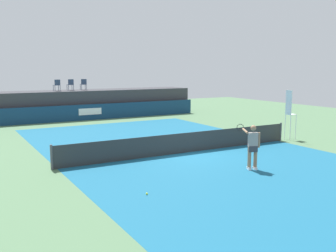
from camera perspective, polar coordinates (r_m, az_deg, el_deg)
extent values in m
plane|color=#4C704C|center=(20.80, -1.85, -2.41)|extent=(48.00, 48.00, 0.00)
cube|color=#16597A|center=(18.25, 2.56, -3.96)|extent=(12.00, 22.00, 0.00)
cube|color=navy|center=(30.30, -11.17, 2.05)|extent=(18.00, 0.20, 1.20)
cube|color=white|center=(30.13, -11.45, 2.12)|extent=(1.80, 0.02, 0.50)
cube|color=#38383D|center=(31.95, -12.22, 3.25)|extent=(18.00, 2.80, 2.20)
cylinder|color=#2D3D56|center=(31.32, -15.92, 5.43)|extent=(0.04, 0.04, 0.44)
cylinder|color=#2D3D56|center=(31.19, -16.63, 5.39)|extent=(0.04, 0.04, 0.44)
cylinder|color=#2D3D56|center=(30.93, -15.68, 5.41)|extent=(0.04, 0.04, 0.44)
cylinder|color=#2D3D56|center=(30.80, -16.39, 5.37)|extent=(0.04, 0.04, 0.44)
cube|color=#2D3D56|center=(31.05, -16.17, 5.83)|extent=(0.48, 0.48, 0.03)
cube|color=#2D3D56|center=(30.84, -16.06, 6.24)|extent=(0.44, 0.06, 0.42)
cylinder|color=#2D3D56|center=(31.84, -14.04, 5.55)|extent=(0.04, 0.04, 0.44)
cylinder|color=#2D3D56|center=(31.72, -14.73, 5.52)|extent=(0.04, 0.04, 0.44)
cylinder|color=#2D3D56|center=(31.46, -13.81, 5.53)|extent=(0.04, 0.04, 0.44)
cylinder|color=#2D3D56|center=(31.34, -14.51, 5.49)|extent=(0.04, 0.04, 0.44)
cube|color=#2D3D56|center=(31.58, -14.29, 5.95)|extent=(0.46, 0.46, 0.03)
cube|color=#2D3D56|center=(31.37, -14.19, 6.35)|extent=(0.44, 0.04, 0.42)
cylinder|color=#2D3D56|center=(32.25, -12.16, 5.65)|extent=(0.04, 0.04, 0.44)
cylinder|color=#2D3D56|center=(32.15, -12.86, 5.62)|extent=(0.04, 0.04, 0.44)
cylinder|color=#2D3D56|center=(31.86, -11.98, 5.62)|extent=(0.04, 0.04, 0.44)
cylinder|color=#2D3D56|center=(31.76, -12.69, 5.59)|extent=(0.04, 0.04, 0.44)
cube|color=#2D3D56|center=(31.99, -12.44, 6.04)|extent=(0.46, 0.46, 0.03)
cube|color=#2D3D56|center=(31.78, -12.36, 6.43)|extent=(0.44, 0.05, 0.42)
cylinder|color=white|center=(22.55, 18.39, -0.18)|extent=(0.04, 0.04, 1.40)
cylinder|color=white|center=(22.83, 17.67, -0.04)|extent=(0.04, 0.04, 1.40)
cylinder|color=white|center=(22.26, 17.67, -0.26)|extent=(0.04, 0.04, 1.40)
cylinder|color=white|center=(22.54, 16.94, -0.12)|extent=(0.04, 0.04, 1.40)
cube|color=white|center=(22.45, 17.75, 1.66)|extent=(0.45, 0.45, 0.03)
cube|color=white|center=(22.24, 17.46, 3.37)|extent=(0.04, 0.44, 1.33)
cube|color=#2D2D2D|center=(18.16, 2.57, -2.51)|extent=(12.40, 0.02, 0.95)
cylinder|color=#4C4C51|center=(15.81, -16.87, -4.45)|extent=(0.10, 0.10, 1.00)
cylinder|color=#4C4C51|center=(22.04, 16.35, -0.81)|extent=(0.10, 0.10, 1.00)
cube|color=white|center=(15.66, 12.76, -6.11)|extent=(0.22, 0.29, 0.10)
cylinder|color=#997051|center=(15.55, 12.81, -4.47)|extent=(0.14, 0.14, 0.82)
cube|color=white|center=(15.59, 11.91, -6.15)|extent=(0.22, 0.29, 0.10)
cylinder|color=#997051|center=(15.48, 11.97, -4.51)|extent=(0.14, 0.14, 0.82)
cube|color=#333338|center=(15.44, 12.43, -3.30)|extent=(0.40, 0.34, 0.24)
cube|color=gray|center=(15.37, 12.47, -1.98)|extent=(0.41, 0.33, 0.56)
sphere|color=#997051|center=(15.30, 12.53, -0.29)|extent=(0.22, 0.22, 0.22)
cylinder|color=#997051|center=(15.45, 13.32, -2.03)|extent=(0.09, 0.09, 0.60)
cylinder|color=#997051|center=(15.51, 11.36, -0.71)|extent=(0.33, 0.59, 0.14)
cylinder|color=black|center=(15.90, 10.94, -0.38)|extent=(0.29, 0.15, 0.03)
torus|color=black|center=(16.18, 10.65, -0.22)|extent=(0.29, 0.15, 0.30)
sphere|color=#D8EA33|center=(12.35, -3.16, -9.98)|extent=(0.07, 0.07, 0.07)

